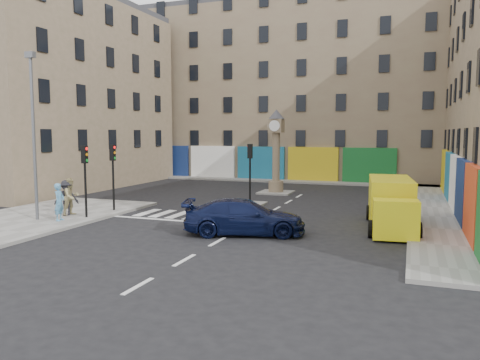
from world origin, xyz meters
The scene contains 18 objects.
ground centered at (0.00, 0.00, 0.00)m, with size 120.00×120.00×0.00m, color black.
sidewalk_left centered at (-11.00, -2.00, 0.07)m, with size 7.00×16.00×0.15m, color gray.
sidewalk_right centered at (8.70, 10.00, 0.07)m, with size 2.60×30.00×0.15m, color gray.
sidewalk_far centered at (-4.00, 22.20, 0.07)m, with size 32.00×2.40×0.15m, color gray.
island_near centered at (-2.00, 8.00, 0.06)m, with size 1.80×1.80×0.12m, color gray.
island_far centered at (-2.00, 14.00, 0.06)m, with size 2.40×2.40×0.12m, color gray.
building_far centered at (-4.00, 28.00, 8.50)m, with size 32.00×10.00×17.00m, color #827356.
building_left centered at (-19.00, 12.00, 7.50)m, with size 8.00×20.00×15.00m, color #8B735B.
traffic_light_left_near centered at (-8.30, 0.20, 2.62)m, with size 0.28×0.22×3.70m.
traffic_light_left_far centered at (-8.30, 2.60, 2.62)m, with size 0.28×0.22×3.70m.
traffic_light_island centered at (-2.00, 8.00, 2.59)m, with size 0.28×0.22×3.70m.
lamp_post centered at (-10.20, -1.20, 4.79)m, with size 0.50×0.25×8.30m.
clock_pillar centered at (-2.00, 14.00, 3.55)m, with size 1.20×1.20×6.10m.
navy_sedan centered at (0.55, -0.20, 0.78)m, with size 2.18×5.37×1.56m, color black.
yellow_van centered at (6.62, 3.56, 1.15)m, with size 2.68×6.52×2.31m.
pedestrian_blue centered at (-8.92, -1.04, 1.08)m, with size 0.68×0.45×1.87m, color #5190BA.
pedestrian_tan centered at (-9.44, 0.44, 1.14)m, with size 0.96×0.75×1.98m, color tan.
pedestrian_dark centered at (-9.64, 0.30, 1.08)m, with size 1.21×0.69×1.87m, color black.
Camera 1 is at (7.44, -19.53, 4.51)m, focal length 35.00 mm.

